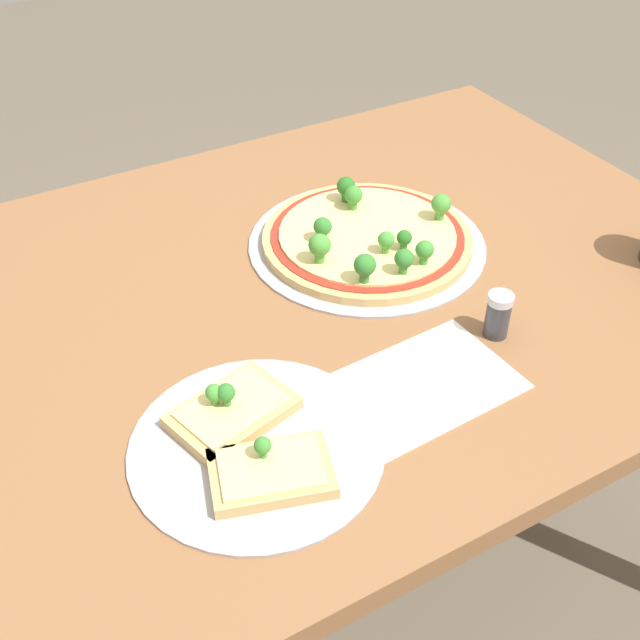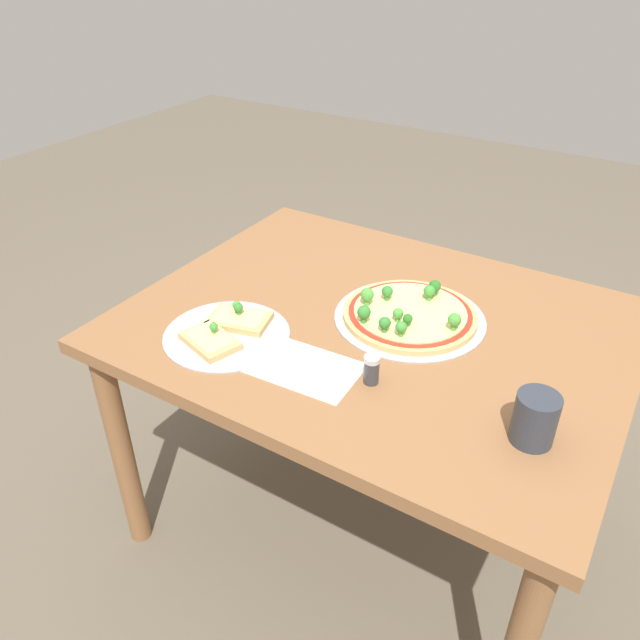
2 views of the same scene
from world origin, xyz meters
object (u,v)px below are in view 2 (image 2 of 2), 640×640
Objects in this scene: pizza_tray_slice at (226,331)px; pizza_tray_whole at (409,314)px; dining_table at (374,350)px; drinking_cup at (535,419)px; condiment_shaker at (372,369)px.

pizza_tray_whole is at bearing 40.21° from pizza_tray_slice.
pizza_tray_whole is (0.07, 0.05, 0.10)m from dining_table.
drinking_cup reaches higher than pizza_tray_whole.
pizza_tray_whole is 5.61× the size of condiment_shaker.
drinking_cup is (0.73, 0.03, 0.04)m from pizza_tray_slice.
pizza_tray_whole is 0.28m from condiment_shaker.
dining_table is at bearing 115.04° from condiment_shaker.
drinking_cup is at bearing 2.01° from pizza_tray_slice.
pizza_tray_slice is 0.39m from condiment_shaker.
dining_table is 3.97× the size of pizza_tray_slice.
pizza_tray_whole is 3.58× the size of drinking_cup.
drinking_cup is (0.45, -0.22, 0.14)m from dining_table.
dining_table is 0.27m from condiment_shaker.
drinking_cup is at bearing -25.73° from dining_table.
pizza_tray_whole is at bearing 37.64° from dining_table.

